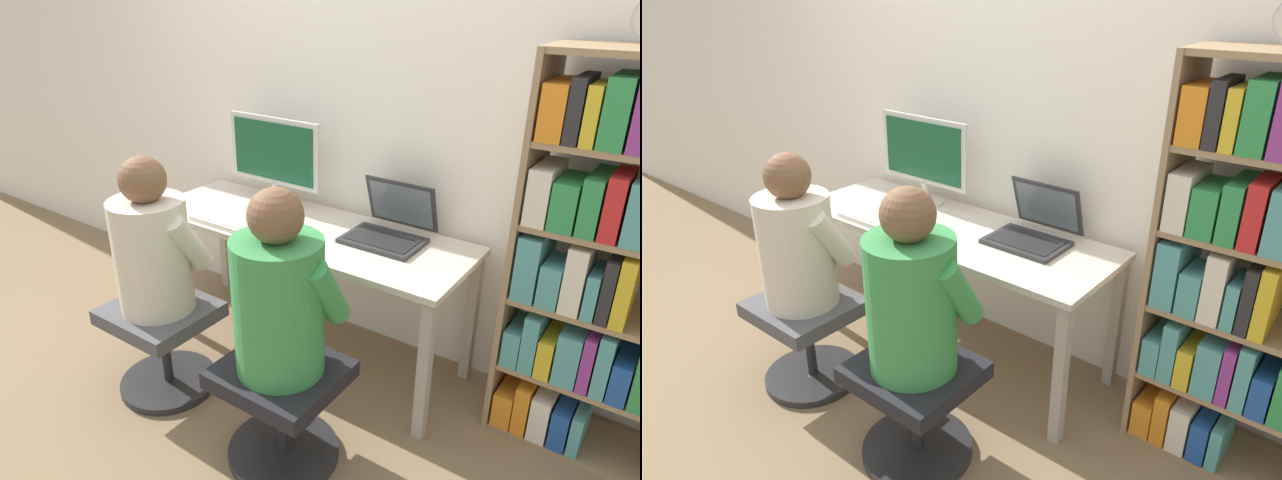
{
  "view_description": "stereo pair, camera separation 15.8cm",
  "coord_description": "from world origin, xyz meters",
  "views": [
    {
      "loc": [
        1.57,
        -1.77,
        1.8
      ],
      "look_at": [
        0.23,
        0.12,
        0.76
      ],
      "focal_mm": 32.0,
      "sensor_mm": 36.0,
      "label": 1
    },
    {
      "loc": [
        1.7,
        -1.68,
        1.8
      ],
      "look_at": [
        0.23,
        0.12,
        0.76
      ],
      "focal_mm": 32.0,
      "sensor_mm": 36.0,
      "label": 2
    }
  ],
  "objects": [
    {
      "name": "person_at_laptop",
      "position": [
        0.4,
        -0.38,
        0.76
      ],
      "size": [
        0.42,
        0.37,
        0.73
      ],
      "color": "#388C47",
      "rests_on": "office_chair_right"
    },
    {
      "name": "bookshelf",
      "position": [
        1.33,
        0.38,
        0.82
      ],
      "size": [
        0.75,
        0.33,
        1.61
      ],
      "color": "#997A56",
      "rests_on": "ground_plane"
    },
    {
      "name": "ground_plane",
      "position": [
        0.0,
        0.0,
        0.0
      ],
      "size": [
        14.0,
        14.0,
        0.0
      ],
      "primitive_type": "plane",
      "color": "#846B4C"
    },
    {
      "name": "keyboard",
      "position": [
        -0.31,
        0.09,
        0.72
      ],
      "size": [
        0.42,
        0.14,
        0.03
      ],
      "color": "silver",
      "rests_on": "desk"
    },
    {
      "name": "office_chair_right",
      "position": [
        0.4,
        -0.38,
        0.26
      ],
      "size": [
        0.46,
        0.46,
        0.44
      ],
      "color": "#262628",
      "rests_on": "ground_plane"
    },
    {
      "name": "person_at_monitor",
      "position": [
        -0.34,
        -0.35,
        0.75
      ],
      "size": [
        0.41,
        0.36,
        0.71
      ],
      "color": "beige",
      "rests_on": "office_chair_left"
    },
    {
      "name": "computer_mouse_by_keyboard",
      "position": [
        -0.03,
        0.12,
        0.72
      ],
      "size": [
        0.06,
        0.1,
        0.04
      ],
      "color": "silver",
      "rests_on": "desk"
    },
    {
      "name": "office_chair_left",
      "position": [
        -0.34,
        -0.36,
        0.26
      ],
      "size": [
        0.46,
        0.46,
        0.44
      ],
      "color": "#262628",
      "rests_on": "ground_plane"
    },
    {
      "name": "desktop_monitor",
      "position": [
        -0.31,
        0.45,
        0.96
      ],
      "size": [
        0.57,
        0.2,
        0.47
      ],
      "color": "beige",
      "rests_on": "desk"
    },
    {
      "name": "wall_back",
      "position": [
        0.0,
        0.65,
        1.3
      ],
      "size": [
        10.0,
        0.05,
        2.6
      ],
      "color": "white",
      "rests_on": "ground_plane"
    },
    {
      "name": "desk",
      "position": [
        0.0,
        0.29,
        0.62
      ],
      "size": [
        1.7,
        0.59,
        0.7
      ],
      "color": "beige",
      "rests_on": "ground_plane"
    },
    {
      "name": "laptop",
      "position": [
        0.42,
        0.41,
        0.76
      ],
      "size": [
        0.36,
        0.34,
        0.26
      ],
      "color": "#2D2D30",
      "rests_on": "desk"
    }
  ]
}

